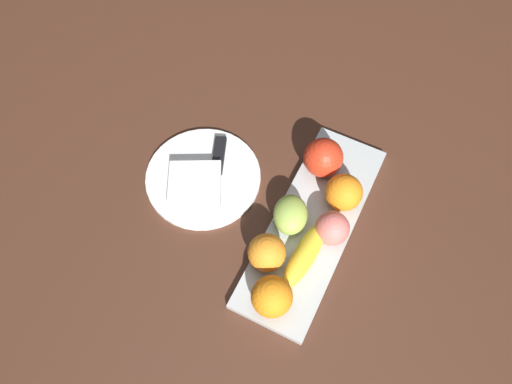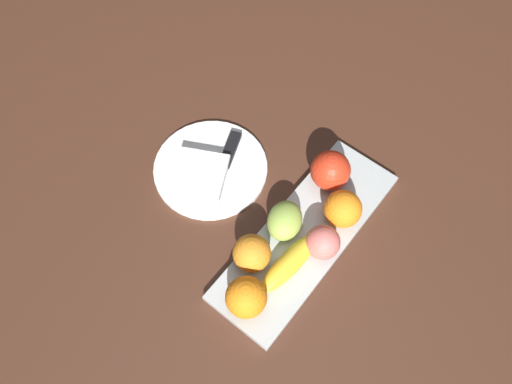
% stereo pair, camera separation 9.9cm
% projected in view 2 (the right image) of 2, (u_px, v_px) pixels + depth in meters
% --- Properties ---
extents(ground_plane, '(2.40, 2.40, 0.00)m').
position_uv_depth(ground_plane, '(295.00, 230.00, 1.00)').
color(ground_plane, '#48281B').
extents(fruit_tray, '(0.44, 0.15, 0.02)m').
position_uv_depth(fruit_tray, '(306.00, 236.00, 0.98)').
color(fruit_tray, '#B5BDBD').
rests_on(fruit_tray, ground_plane).
extents(apple, '(0.08, 0.08, 0.08)m').
position_uv_depth(apple, '(330.00, 170.00, 1.00)').
color(apple, red).
rests_on(apple, fruit_tray).
extents(banana, '(0.16, 0.05, 0.04)m').
position_uv_depth(banana, '(290.00, 263.00, 0.93)').
color(banana, yellow).
rests_on(banana, fruit_tray).
extents(orange_near_apple, '(0.08, 0.08, 0.08)m').
position_uv_depth(orange_near_apple, '(246.00, 297.00, 0.88)').
color(orange_near_apple, orange).
rests_on(orange_near_apple, fruit_tray).
extents(orange_near_banana, '(0.07, 0.07, 0.07)m').
position_uv_depth(orange_near_banana, '(343.00, 209.00, 0.96)').
color(orange_near_banana, orange).
rests_on(orange_near_banana, fruit_tray).
extents(orange_center, '(0.07, 0.07, 0.07)m').
position_uv_depth(orange_center, '(252.00, 253.00, 0.92)').
color(orange_center, orange).
rests_on(orange_center, fruit_tray).
extents(peach, '(0.07, 0.07, 0.07)m').
position_uv_depth(peach, '(323.00, 242.00, 0.93)').
color(peach, '#DC6B63').
rests_on(peach, fruit_tray).
extents(grape_bunch, '(0.10, 0.09, 0.05)m').
position_uv_depth(grape_bunch, '(285.00, 221.00, 0.96)').
color(grape_bunch, '#95B448').
rests_on(grape_bunch, fruit_tray).
extents(dinner_plate, '(0.24, 0.24, 0.01)m').
position_uv_depth(dinner_plate, '(210.00, 169.00, 1.06)').
color(dinner_plate, white).
rests_on(dinner_plate, ground_plane).
extents(folded_napkin, '(0.14, 0.14, 0.02)m').
position_uv_depth(folded_napkin, '(200.00, 174.00, 1.03)').
color(folded_napkin, white).
rests_on(folded_napkin, dinner_plate).
extents(knife, '(0.18, 0.09, 0.01)m').
position_uv_depth(knife, '(228.00, 156.00, 1.06)').
color(knife, silver).
rests_on(knife, dinner_plate).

